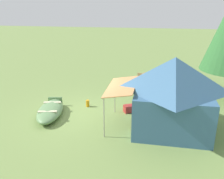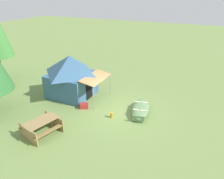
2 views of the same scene
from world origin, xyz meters
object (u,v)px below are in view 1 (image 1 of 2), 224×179
(beached_rowboat, at_px, (50,111))
(fuel_can, at_px, (88,103))
(canvas_cabin_tent, at_px, (173,93))
(picnic_table, at_px, (146,82))
(cooler_box, at_px, (130,109))

(beached_rowboat, bearing_deg, fuel_can, 132.99)
(canvas_cabin_tent, height_order, fuel_can, canvas_cabin_tent)
(beached_rowboat, distance_m, fuel_can, 1.84)
(canvas_cabin_tent, bearing_deg, beached_rowboat, -93.31)
(canvas_cabin_tent, bearing_deg, picnic_table, -165.53)
(canvas_cabin_tent, distance_m, picnic_table, 4.68)
(picnic_table, relative_size, fuel_can, 6.36)
(beached_rowboat, height_order, picnic_table, picnic_table)
(picnic_table, height_order, cooler_box, picnic_table)
(cooler_box, height_order, fuel_can, cooler_box)
(fuel_can, bearing_deg, picnic_table, 137.63)
(beached_rowboat, bearing_deg, picnic_table, 136.15)
(picnic_table, bearing_deg, fuel_can, -42.37)
(beached_rowboat, relative_size, picnic_table, 1.27)
(cooler_box, bearing_deg, beached_rowboat, -73.61)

